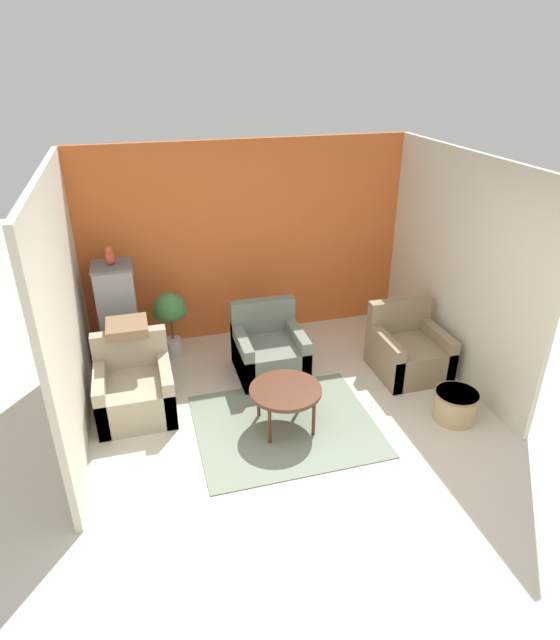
# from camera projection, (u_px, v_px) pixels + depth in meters

# --- Properties ---
(ground_plane) EXTENTS (20.00, 20.00, 0.00)m
(ground_plane) POSITION_uv_depth(u_px,v_px,m) (326.00, 481.00, 4.81)
(ground_plane) COLOR beige
(ground_plane) RESTS_ON ground
(wall_back_accent) EXTENTS (4.28, 0.06, 2.55)m
(wall_back_accent) POSITION_uv_depth(u_px,v_px,m) (247.00, 242.00, 6.88)
(wall_back_accent) COLOR orange
(wall_back_accent) RESTS_ON ground_plane
(wall_left) EXTENTS (0.06, 3.05, 2.55)m
(wall_left) POSITION_uv_depth(u_px,v_px,m) (65.00, 311.00, 5.03)
(wall_left) COLOR beige
(wall_left) RESTS_ON ground_plane
(wall_right) EXTENTS (0.06, 3.05, 2.55)m
(wall_right) POSITION_uv_depth(u_px,v_px,m) (458.00, 267.00, 6.06)
(wall_right) COLOR beige
(wall_right) RESTS_ON ground_plane
(area_rug) EXTENTS (1.82, 1.55, 0.01)m
(area_rug) POSITION_uv_depth(u_px,v_px,m) (285.00, 425.00, 5.52)
(area_rug) COLOR gray
(area_rug) RESTS_ON ground_plane
(coffee_table) EXTENTS (0.73, 0.73, 0.46)m
(coffee_table) POSITION_uv_depth(u_px,v_px,m) (285.00, 392.00, 5.34)
(coffee_table) COLOR #512D1E
(coffee_table) RESTS_ON ground_plane
(armchair_left) EXTENTS (0.78, 0.81, 0.82)m
(armchair_left) POSITION_uv_depth(u_px,v_px,m) (135.00, 390.00, 5.64)
(armchair_left) COLOR tan
(armchair_left) RESTS_ON ground_plane
(armchair_right) EXTENTS (0.78, 0.81, 0.82)m
(armchair_right) POSITION_uv_depth(u_px,v_px,m) (408.00, 351.00, 6.36)
(armchair_right) COLOR #8E7A5B
(armchair_right) RESTS_ON ground_plane
(armchair_middle) EXTENTS (0.78, 0.81, 0.82)m
(armchair_middle) POSITION_uv_depth(u_px,v_px,m) (269.00, 352.00, 6.36)
(armchair_middle) COLOR slate
(armchair_middle) RESTS_ON ground_plane
(birdcage) EXTENTS (0.52, 0.52, 1.32)m
(birdcage) POSITION_uv_depth(u_px,v_px,m) (119.00, 318.00, 6.32)
(birdcage) COLOR slate
(birdcage) RESTS_ON ground_plane
(parrot) EXTENTS (0.11, 0.19, 0.23)m
(parrot) POSITION_uv_depth(u_px,v_px,m) (110.00, 256.00, 5.97)
(parrot) COLOR #D14C2D
(parrot) RESTS_ON birdcage
(potted_plant) EXTENTS (0.41, 0.38, 0.87)m
(potted_plant) POSITION_uv_depth(u_px,v_px,m) (170.00, 314.00, 6.53)
(potted_plant) COLOR beige
(potted_plant) RESTS_ON ground_plane
(wicker_basket) EXTENTS (0.46, 0.46, 0.32)m
(wicker_basket) POSITION_uv_depth(u_px,v_px,m) (455.00, 405.00, 5.56)
(wicker_basket) COLOR tan
(wicker_basket) RESTS_ON ground_plane
(throw_pillow) EXTENTS (0.43, 0.43, 0.10)m
(throw_pillow) POSITION_uv_depth(u_px,v_px,m) (127.00, 327.00, 5.62)
(throw_pillow) COLOR #846647
(throw_pillow) RESTS_ON armchair_left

